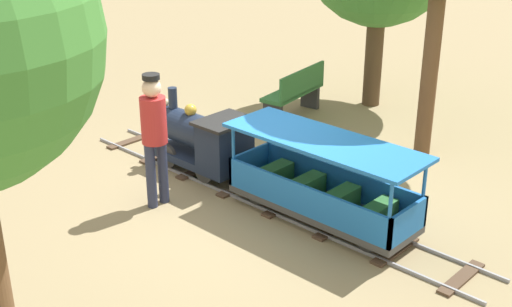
# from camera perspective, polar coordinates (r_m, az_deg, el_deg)

# --- Properties ---
(ground_plane) EXTENTS (60.00, 60.00, 0.00)m
(ground_plane) POSITION_cam_1_polar(r_m,az_deg,el_deg) (8.35, 0.38, -3.61)
(ground_plane) COLOR #8C7A56
(track) EXTENTS (0.75, 6.05, 0.04)m
(track) POSITION_cam_1_polar(r_m,az_deg,el_deg) (8.32, 0.57, -3.59)
(track) COLOR gray
(track) RESTS_ON ground_plane
(locomotive) EXTENTS (0.71, 1.45, 1.02)m
(locomotive) POSITION_cam_1_polar(r_m,az_deg,el_deg) (8.79, -4.39, 1.19)
(locomotive) COLOR #192338
(locomotive) RESTS_ON ground_plane
(passenger_car) EXTENTS (0.81, 2.35, 0.97)m
(passenger_car) POSITION_cam_1_polar(r_m,az_deg,el_deg) (7.63, 5.59, -2.91)
(passenger_car) COLOR #3F3F3F
(passenger_car) RESTS_ON ground_plane
(conductor_person) EXTENTS (0.30, 0.30, 1.62)m
(conductor_person) POSITION_cam_1_polar(r_m,az_deg,el_deg) (7.86, -8.58, 1.98)
(conductor_person) COLOR #282D47
(conductor_person) RESTS_ON ground_plane
(park_bench) EXTENTS (1.34, 0.58, 0.82)m
(park_bench) POSITION_cam_1_polar(r_m,az_deg,el_deg) (10.85, 3.33, 5.13)
(park_bench) COLOR #2D6B33
(park_bench) RESTS_ON ground_plane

